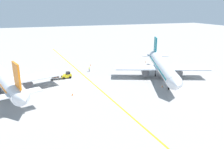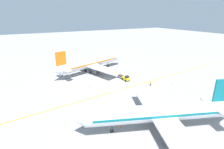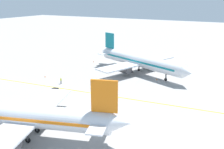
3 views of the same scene
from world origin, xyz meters
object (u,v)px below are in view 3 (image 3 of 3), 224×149
Objects in this scene: baggage_tug_white at (54,93)px; traffic_cone_mid_apron at (157,79)px; traffic_cone_far_edge at (45,76)px; traffic_cone_near_nose at (107,109)px; baggage_cart_trailing at (45,99)px; ground_crew_worker at (61,80)px; traffic_cone_by_wingtip at (93,61)px; airplane_adjacent_stand at (22,116)px; airplane_at_gate at (139,61)px.

baggage_tug_white is 28.43m from traffic_cone_mid_apron.
traffic_cone_near_nose is at bearing 66.77° from traffic_cone_far_edge.
baggage_cart_trailing is 31.02m from traffic_cone_mid_apron.
ground_crew_worker is 20.83m from traffic_cone_near_nose.
traffic_cone_by_wingtip is (-32.98, -23.78, 0.00)m from traffic_cone_near_nose.
airplane_at_gate is at bearing 176.96° from airplane_adjacent_stand.
ground_crew_worker is at bearing -156.95° from baggage_cart_trailing.
airplane_adjacent_stand reaches higher than baggage_tug_white.
airplane_adjacent_stand is 17.86m from baggage_tug_white.
traffic_cone_by_wingtip is at bearing -144.21° from traffic_cone_near_nose.
ground_crew_worker is 8.02m from traffic_cone_far_edge.
traffic_cone_mid_apron and traffic_cone_far_edge have the same top height.
airplane_at_gate is at bearing 127.35° from traffic_cone_far_edge.
airplane_adjacent_stand is 27.18m from ground_crew_worker.
ground_crew_worker reaches higher than traffic_cone_mid_apron.
baggage_tug_white is at bearing 16.65° from traffic_cone_by_wingtip.
traffic_cone_near_nose is 1.00× the size of traffic_cone_far_edge.
airplane_adjacent_stand is at bearing 28.64° from baggage_cart_trailing.
traffic_cone_by_wingtip is at bearing -168.23° from ground_crew_worker.
traffic_cone_near_nose is at bearing 35.79° from traffic_cone_by_wingtip.
ground_crew_worker is (-24.29, -11.88, -2.80)m from airplane_adjacent_stand.
traffic_cone_far_edge is (12.56, -28.80, 0.00)m from traffic_cone_mid_apron.
airplane_adjacent_stand is at bearing 19.27° from traffic_cone_by_wingtip.
traffic_cone_mid_apron is at bearing 59.66° from airplane_at_gate.
airplane_at_gate is 62.15× the size of traffic_cone_near_nose.
traffic_cone_near_nose is at bearing 86.83° from baggage_tug_white.
baggage_cart_trailing is at bearing -151.36° from airplane_adjacent_stand.
traffic_cone_by_wingtip is (-23.99, -5.00, -0.63)m from ground_crew_worker.
ground_crew_worker is at bearing 72.89° from traffic_cone_far_edge.
traffic_cone_by_wingtip is at bearing -164.43° from baggage_cart_trailing.
airplane_at_gate is 0.98× the size of airplane_adjacent_stand.
baggage_cart_trailing is (3.29, 0.26, -0.14)m from baggage_tug_white.
airplane_adjacent_stand is 17.13m from traffic_cone_near_nose.
traffic_cone_near_nose is 40.66m from traffic_cone_by_wingtip.
traffic_cone_by_wingtip is at bearing 173.04° from traffic_cone_far_edge.
ground_crew_worker is (-11.49, -4.89, 0.15)m from baggage_cart_trailing.
traffic_cone_mid_apron is 31.42m from traffic_cone_far_edge.
baggage_tug_white reaches higher than baggage_cart_trailing.
traffic_cone_far_edge is (-26.64, -19.52, -3.43)m from airplane_adjacent_stand.
baggage_tug_white is 33.61m from traffic_cone_by_wingtip.
airplane_adjacent_stand is at bearing -3.04° from airplane_at_gate.
airplane_at_gate reaches higher than baggage_cart_trailing.
baggage_cart_trailing is 4.92× the size of traffic_cone_near_nose.
traffic_cone_near_nose is at bearing 9.33° from airplane_at_gate.
airplane_at_gate reaches higher than traffic_cone_mid_apron.
traffic_cone_far_edge is (-10.56, -12.27, -0.63)m from baggage_tug_white.
baggage_cart_trailing is 36.84m from traffic_cone_by_wingtip.
airplane_at_gate reaches higher than traffic_cone_near_nose.
airplane_at_gate reaches higher than ground_crew_worker.
airplane_adjacent_stand is 11.19× the size of baggage_tug_white.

